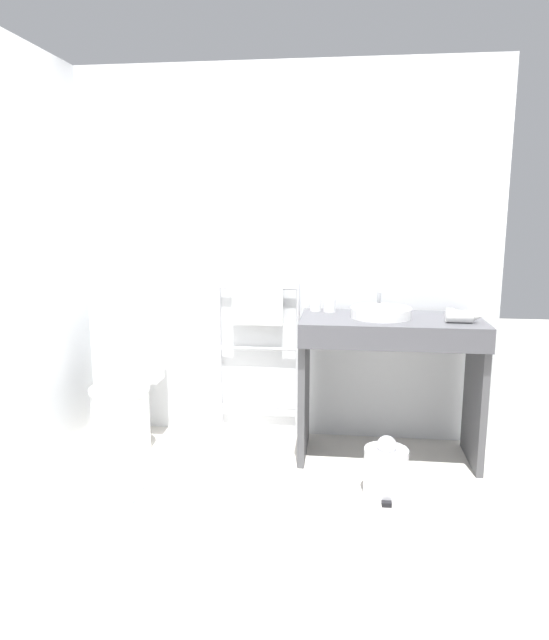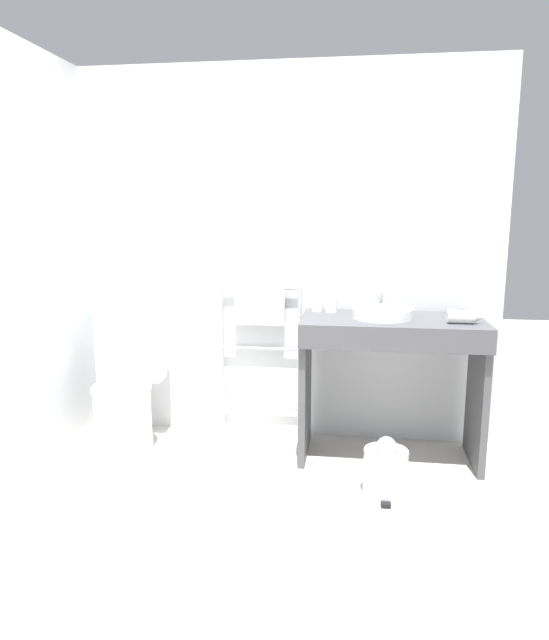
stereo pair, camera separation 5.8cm
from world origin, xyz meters
The scene contains 13 objects.
ground_plane centered at (0.00, 0.00, 0.00)m, with size 12.00×12.00×0.00m, color beige.
wall_back centered at (0.00, 1.57, 1.19)m, with size 2.81×0.12×2.38m, color silver.
wall_side centered at (-1.35, 0.75, 1.19)m, with size 0.12×2.23×2.38m, color silver.
toilet centered at (-0.92, 1.16, 0.31)m, with size 0.37×0.50×0.75m.
towel_radiator centered at (-0.11, 1.46, 0.75)m, with size 0.54×0.06×1.03m.
vanity_counter centered at (0.72, 1.19, 0.59)m, with size 1.05×0.55×0.86m.
sink_basin centered at (0.66, 1.20, 0.90)m, with size 0.35×0.35×0.06m.
faucet centered at (0.66, 1.39, 0.96)m, with size 0.02×0.10×0.15m.
cup_near_wall centered at (0.26, 1.39, 0.91)m, with size 0.07×0.07×0.08m.
cup_near_edge centered at (0.35, 1.36, 0.91)m, with size 0.07×0.07×0.09m.
hair_dryer centered at (1.09, 1.11, 0.90)m, with size 0.19×0.16×0.07m.
trash_bin centered at (0.68, 0.73, 0.14)m, with size 0.23×0.27×0.32m.
bath_mat centered at (-0.89, 0.62, 0.01)m, with size 0.56×0.36×0.01m, color #B2BCCC.
Camera 1 is at (0.44, -2.13, 1.48)m, focal length 32.00 mm.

